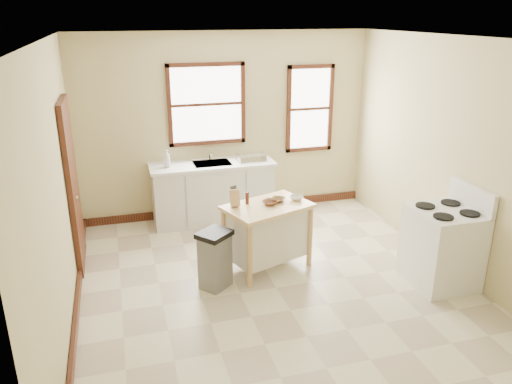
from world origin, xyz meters
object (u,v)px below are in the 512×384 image
kitchen_island (267,236)px  trash_bin (215,260)px  dish_rack (251,157)px  knife_block (235,198)px  pepper_grinder (247,198)px  bowl_b (278,200)px  bowl_a (270,203)px  bowl_c (297,198)px  soap_bottle_b (167,161)px  gas_stove (443,236)px  soap_bottle_a (167,158)px

kitchen_island → trash_bin: kitchen_island is taller
dish_rack → kitchen_island: (-0.24, -1.63, -0.55)m
knife_block → kitchen_island: bearing=-12.1°
trash_bin → pepper_grinder: bearing=-0.0°
dish_rack → bowl_b: (-0.07, -1.54, -0.12)m
dish_rack → pepper_grinder: (-0.47, -1.52, -0.06)m
bowl_a → bowl_b: (0.13, 0.07, -0.00)m
knife_block → bowl_b: bearing=0.3°
kitchen_island → bowl_c: bowl_c is taller
soap_bottle_b → pepper_grinder: soap_bottle_b is taller
knife_block → gas_stove: bearing=-25.1°
bowl_b → gas_stove: gas_stove is taller
soap_bottle_b → dish_rack: size_ratio=0.42×
soap_bottle_a → bowl_b: size_ratio=1.49×
kitchen_island → pepper_grinder: 0.55m
soap_bottle_b → bowl_c: bearing=-40.8°
bowl_c → gas_stove: 1.78m
bowl_b → trash_bin: (-0.89, -0.39, -0.51)m
soap_bottle_a → pepper_grinder: (0.79, -1.55, -0.14)m
soap_bottle_a → soap_bottle_b: bearing=111.8°
soap_bottle_a → bowl_b: (1.18, -1.57, -0.19)m
pepper_grinder → soap_bottle_b: bearing=117.0°
kitchen_island → soap_bottle_a: bearing=101.9°
soap_bottle_b → knife_block: 1.71m
soap_bottle_a → gas_stove: bearing=-65.8°
soap_bottle_a → kitchen_island: bearing=-82.2°
knife_block → pepper_grinder: knife_block is taller
bowl_a → bowl_b: size_ratio=1.08×
soap_bottle_a → dish_rack: size_ratio=0.60×
soap_bottle_b → knife_block: soap_bottle_b is taller
soap_bottle_a → soap_bottle_b: (-0.01, 0.01, -0.04)m
soap_bottle_a → bowl_a: (1.05, -1.64, -0.19)m
knife_block → trash_bin: size_ratio=0.28×
soap_bottle_a → dish_rack: 1.26m
bowl_b → knife_block: bearing=-178.7°
soap_bottle_b → trash_bin: (0.30, -1.97, -0.66)m
kitchen_island → pepper_grinder: size_ratio=6.82×
gas_stove → kitchen_island: bearing=153.3°
soap_bottle_b → dish_rack: 1.26m
kitchen_island → knife_block: bearing=149.3°
gas_stove → knife_block: bearing=155.8°
bowl_c → bowl_b: bearing=176.0°
soap_bottle_b → pepper_grinder: bearing=-55.6°
bowl_b → soap_bottle_b: bearing=127.0°
pepper_grinder → kitchen_island: bearing=-25.8°
bowl_c → bowl_a: bearing=-171.7°
soap_bottle_a → trash_bin: bearing=-105.3°
bowl_b → pepper_grinder: bearing=177.1°
pepper_grinder → bowl_b: bearing=-2.9°
soap_bottle_a → kitchen_island: (1.01, -1.66, -0.63)m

